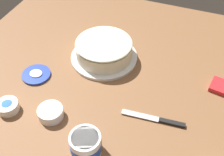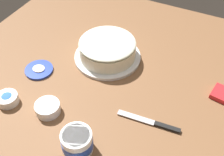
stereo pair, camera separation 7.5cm
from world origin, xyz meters
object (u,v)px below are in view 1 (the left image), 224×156
object	(u,v)px
spreading_knife	(159,120)
frosting_tub_lid	(36,74)
frosting_tub	(86,144)
sprinkle_bowl_orange	(51,112)
sprinkle_bowl_blue	(8,106)
frosted_cake	(104,50)

from	to	relation	value
spreading_knife	frosting_tub_lid	bearing A→B (deg)	-4.75
frosting_tub	sprinkle_bowl_orange	xyz separation A→B (m)	(0.18, -0.09, -0.02)
spreading_knife	sprinkle_bowl_orange	size ratio (longest dim) A/B	2.51
frosting_tub_lid	sprinkle_bowl_blue	bearing A→B (deg)	90.03
frosted_cake	spreading_knife	xyz separation A→B (m)	(-0.32, 0.25, -0.04)
frosted_cake	frosting_tub	bearing A→B (deg)	104.73
frosted_cake	sprinkle_bowl_orange	distance (m)	0.38
frosted_cake	sprinkle_bowl_blue	world-z (taller)	frosted_cake
frosting_tub_lid	sprinkle_bowl_blue	xyz separation A→B (m)	(-0.00, 0.20, 0.01)
frosting_tub	frosting_tub_lid	xyz separation A→B (m)	(0.35, -0.25, -0.04)
frosting_tub	frosting_tub_lid	world-z (taller)	frosting_tub
frosting_tub_lid	sprinkle_bowl_orange	bearing A→B (deg)	135.03
frosting_tub_lid	spreading_knife	bearing A→B (deg)	175.25
frosting_tub	sprinkle_bowl_blue	distance (m)	0.35
frosting_tub	spreading_knife	world-z (taller)	frosting_tub
sprinkle_bowl_orange	frosting_tub_lid	bearing A→B (deg)	-44.97
frosted_cake	frosting_tub_lid	bearing A→B (deg)	42.08
frosted_cake	spreading_knife	world-z (taller)	frosted_cake
frosting_tub	frosting_tub_lid	size ratio (longest dim) A/B	0.87
frosted_cake	spreading_knife	size ratio (longest dim) A/B	1.26
frosted_cake	sprinkle_bowl_orange	world-z (taller)	frosted_cake
frosting_tub_lid	frosted_cake	bearing A→B (deg)	-137.92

